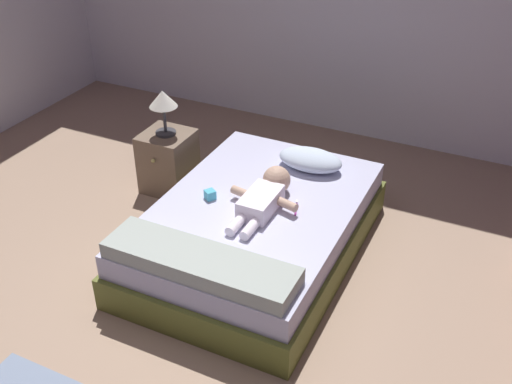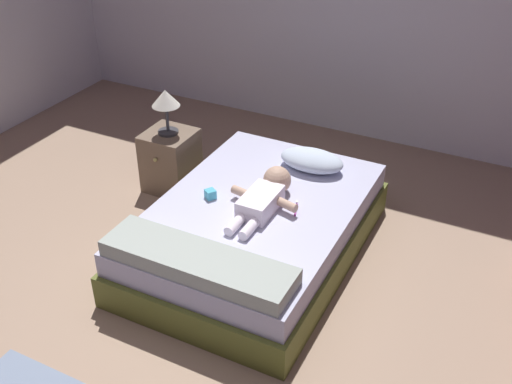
{
  "view_description": "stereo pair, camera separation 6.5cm",
  "coord_description": "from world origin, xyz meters",
  "px_view_note": "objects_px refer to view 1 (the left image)",
  "views": [
    {
      "loc": [
        1.38,
        -1.99,
        2.57
      ],
      "look_at": [
        -0.04,
        0.95,
        0.49
      ],
      "focal_mm": 42.79,
      "sensor_mm": 36.0,
      "label": 1
    },
    {
      "loc": [
        1.44,
        -1.96,
        2.57
      ],
      "look_at": [
        -0.04,
        0.95,
        0.49
      ],
      "focal_mm": 42.79,
      "sensor_mm": 36.0,
      "label": 2
    }
  ],
  "objects_px": {
    "bed": "(256,230)",
    "pillow": "(310,160)",
    "toothbrush": "(296,208)",
    "lamp": "(163,102)",
    "baby": "(266,195)",
    "toy_block": "(210,195)",
    "nightstand": "(168,161)"
  },
  "relations": [
    {
      "from": "nightstand",
      "to": "toy_block",
      "type": "distance_m",
      "value": 0.86
    },
    {
      "from": "baby",
      "to": "lamp",
      "type": "relative_size",
      "value": 1.94
    },
    {
      "from": "baby",
      "to": "nightstand",
      "type": "relative_size",
      "value": 1.41
    },
    {
      "from": "baby",
      "to": "lamp",
      "type": "bearing_deg",
      "value": 157.6
    },
    {
      "from": "baby",
      "to": "toothbrush",
      "type": "bearing_deg",
      "value": 11.16
    },
    {
      "from": "pillow",
      "to": "toothbrush",
      "type": "distance_m",
      "value": 0.53
    },
    {
      "from": "bed",
      "to": "baby",
      "type": "xyz_separation_m",
      "value": [
        0.05,
        0.03,
        0.27
      ]
    },
    {
      "from": "bed",
      "to": "toothbrush",
      "type": "height_order",
      "value": "toothbrush"
    },
    {
      "from": "bed",
      "to": "lamp",
      "type": "relative_size",
      "value": 5.24
    },
    {
      "from": "pillow",
      "to": "lamp",
      "type": "bearing_deg",
      "value": -172.94
    },
    {
      "from": "baby",
      "to": "toy_block",
      "type": "distance_m",
      "value": 0.37
    },
    {
      "from": "bed",
      "to": "toy_block",
      "type": "bearing_deg",
      "value": -168.67
    },
    {
      "from": "pillow",
      "to": "baby",
      "type": "xyz_separation_m",
      "value": [
        -0.09,
        -0.56,
        0.0
      ]
    },
    {
      "from": "nightstand",
      "to": "bed",
      "type": "bearing_deg",
      "value": -25.15
    },
    {
      "from": "bed",
      "to": "pillow",
      "type": "relative_size",
      "value": 3.96
    },
    {
      "from": "pillow",
      "to": "lamp",
      "type": "xyz_separation_m",
      "value": [
        -1.11,
        -0.14,
        0.28
      ]
    },
    {
      "from": "bed",
      "to": "lamp",
      "type": "distance_m",
      "value": 1.2
    },
    {
      "from": "bed",
      "to": "pillow",
      "type": "distance_m",
      "value": 0.67
    },
    {
      "from": "nightstand",
      "to": "lamp",
      "type": "xyz_separation_m",
      "value": [
        0.0,
        0.0,
        0.5
      ]
    },
    {
      "from": "pillow",
      "to": "nightstand",
      "type": "bearing_deg",
      "value": -172.94
    },
    {
      "from": "baby",
      "to": "bed",
      "type": "bearing_deg",
      "value": -146.96
    },
    {
      "from": "lamp",
      "to": "toothbrush",
      "type": "bearing_deg",
      "value": -17.42
    },
    {
      "from": "toothbrush",
      "to": "lamp",
      "type": "xyz_separation_m",
      "value": [
        -1.22,
        0.38,
        0.34
      ]
    },
    {
      "from": "baby",
      "to": "nightstand",
      "type": "xyz_separation_m",
      "value": [
        -1.02,
        0.42,
        -0.22
      ]
    },
    {
      "from": "baby",
      "to": "lamp",
      "type": "xyz_separation_m",
      "value": [
        -1.02,
        0.42,
        0.28
      ]
    },
    {
      "from": "lamp",
      "to": "toy_block",
      "type": "bearing_deg",
      "value": -37.75
    },
    {
      "from": "bed",
      "to": "nightstand",
      "type": "xyz_separation_m",
      "value": [
        -0.97,
        0.46,
        0.05
      ]
    },
    {
      "from": "lamp",
      "to": "bed",
      "type": "bearing_deg",
      "value": -25.15
    },
    {
      "from": "lamp",
      "to": "toy_block",
      "type": "height_order",
      "value": "lamp"
    },
    {
      "from": "toothbrush",
      "to": "lamp",
      "type": "height_order",
      "value": "lamp"
    },
    {
      "from": "bed",
      "to": "toothbrush",
      "type": "relative_size",
      "value": 12.45
    },
    {
      "from": "bed",
      "to": "lamp",
      "type": "height_order",
      "value": "lamp"
    }
  ]
}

